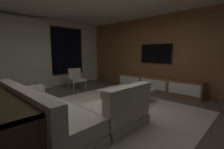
% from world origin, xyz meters
% --- Properties ---
extents(floor, '(9.20, 9.20, 0.00)m').
position_xyz_m(floor, '(0.00, 0.00, 0.00)').
color(floor, '#564C44').
extents(back_wall_with_window, '(6.60, 0.30, 2.70)m').
position_xyz_m(back_wall_with_window, '(-0.06, 3.62, 1.34)').
color(back_wall_with_window, beige).
rests_on(back_wall_with_window, floor).
extents(media_wall, '(0.12, 7.80, 2.70)m').
position_xyz_m(media_wall, '(3.06, 0.00, 1.35)').
color(media_wall, brown).
rests_on(media_wall, floor).
extents(area_rug, '(3.20, 3.80, 0.01)m').
position_xyz_m(area_rug, '(0.35, -0.10, 0.01)').
color(area_rug, beige).
rests_on(area_rug, floor).
extents(sectional_couch, '(1.98, 2.50, 0.82)m').
position_xyz_m(sectional_couch, '(-0.95, -0.07, 0.29)').
color(sectional_couch, '#A49C8C').
rests_on(sectional_couch, floor).
extents(coffee_table, '(1.16, 1.16, 0.36)m').
position_xyz_m(coffee_table, '(1.06, 0.11, 0.19)').
color(coffee_table, '#392C19').
rests_on(coffee_table, floor).
extents(book_stack_on_coffee_table, '(0.24, 0.16, 0.05)m').
position_xyz_m(book_stack_on_coffee_table, '(1.24, 0.12, 0.38)').
color(book_stack_on_coffee_table, '#A6368C').
rests_on(book_stack_on_coffee_table, coffee_table).
extents(accent_chair_near_window, '(0.63, 0.65, 0.78)m').
position_xyz_m(accent_chair_near_window, '(1.03, 2.54, 0.43)').
color(accent_chair_near_window, '#B2ADA0').
rests_on(accent_chair_near_window, floor).
extents(media_console, '(0.46, 3.10, 0.52)m').
position_xyz_m(media_console, '(2.77, 0.05, 0.25)').
color(media_console, brown).
rests_on(media_console, floor).
extents(mounted_tv, '(0.05, 1.20, 0.69)m').
position_xyz_m(mounted_tv, '(2.95, 0.25, 1.35)').
color(mounted_tv, black).
extents(console_table_behind_couch, '(0.40, 2.10, 0.74)m').
position_xyz_m(console_table_behind_couch, '(-1.86, 0.06, 0.42)').
color(console_table_behind_couch, '#392C19').
rests_on(console_table_behind_couch, floor).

